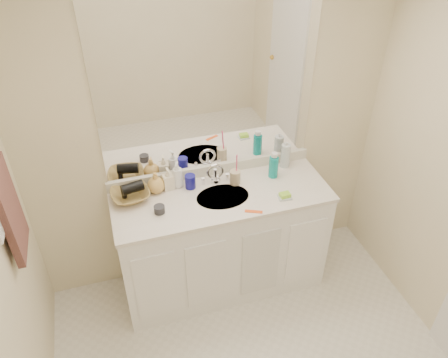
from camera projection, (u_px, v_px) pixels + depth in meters
The scene contains 23 objects.
ceiling at pixel (318, 1), 1.34m from camera, with size 2.60×2.60×0.02m, color white.
wall_back at pixel (210, 136), 3.05m from camera, with size 2.60×0.02×2.40m, color beige.
vanity_cabinet at pixel (222, 242), 3.29m from camera, with size 1.50×0.55×0.85m, color white.
countertop at pixel (222, 196), 3.03m from camera, with size 1.52×0.57×0.03m, color white.
backsplash at pixel (211, 170), 3.20m from camera, with size 1.52×0.03×0.08m, color silver.
sink_basin at pixel (223, 198), 3.01m from camera, with size 0.37×0.37×0.02m, color #B8AEA1.
faucet at pixel (215, 176), 3.11m from camera, with size 0.02×0.02×0.11m, color silver.
mirror at pixel (209, 88), 2.83m from camera, with size 1.48×0.01×1.20m, color white.
blue_mug at pixel (190, 182), 3.06m from camera, with size 0.07×0.07×0.10m, color navy.
tan_cup at pixel (235, 177), 3.10m from camera, with size 0.08×0.08×0.10m, color #C9B58E.
toothbrush at pixel (237, 166), 3.05m from camera, with size 0.01×0.01×0.19m, color #FB427C.
mouthwash_bottle at pixel (273, 167), 3.15m from camera, with size 0.07×0.07×0.16m, color #0C9593.
clear_pump_bottle at pixel (285, 156), 3.25m from camera, with size 0.07×0.07×0.19m, color silver.
soap_dish at pixel (285, 197), 2.99m from camera, with size 0.09×0.07×0.01m, color silver.
green_soap at pixel (285, 195), 2.98m from camera, with size 0.07×0.05×0.03m, color #9FE137.
orange_comb at pixel (254, 212), 2.87m from camera, with size 0.12×0.02×0.00m, color #FF581A.
dark_jar at pixel (159, 209), 2.86m from camera, with size 0.07×0.07×0.05m, color #27272C.
soap_bottle_white at pixel (178, 174), 3.05m from camera, with size 0.08×0.08×0.20m, color white.
soap_bottle_cream at pixel (168, 178), 3.04m from camera, with size 0.07×0.08×0.17m, color #F3E6C6.
soap_bottle_yellow at pixel (156, 182), 3.01m from camera, with size 0.12×0.12×0.16m, color #DDAC56.
wicker_basket at pixel (130, 195), 2.97m from camera, with size 0.26×0.26×0.06m, color olive.
hair_dryer at pixel (132, 188), 2.94m from camera, with size 0.07×0.07×0.15m, color black.
hand_towel at pixel (10, 211), 2.31m from camera, with size 0.04×0.32×0.55m, color #3C2320.
Camera 1 is at (-0.69, -1.25, 2.74)m, focal length 35.00 mm.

